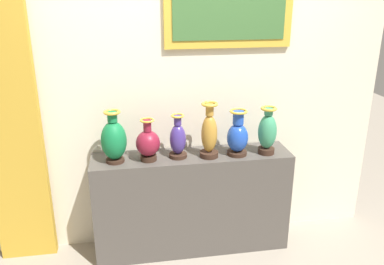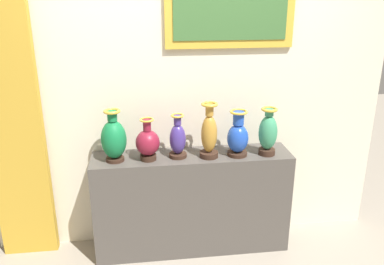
{
  "view_description": "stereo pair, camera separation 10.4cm",
  "coord_description": "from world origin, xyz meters",
  "px_view_note": "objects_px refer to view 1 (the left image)",
  "views": [
    {
      "loc": [
        -0.47,
        -2.82,
        2.03
      ],
      "look_at": [
        0.0,
        0.0,
        1.01
      ],
      "focal_mm": 37.59,
      "sensor_mm": 36.0,
      "label": 1
    },
    {
      "loc": [
        -0.37,
        -2.83,
        2.03
      ],
      "look_at": [
        0.0,
        0.0,
        1.01
      ],
      "focal_mm": 37.59,
      "sensor_mm": 36.0,
      "label": 2
    }
  ],
  "objects_px": {
    "vase_ochre": "(209,134)",
    "vase_jade": "(267,132)",
    "vase_burgundy": "(148,143)",
    "vase_indigo": "(178,140)",
    "vase_emerald": "(114,140)",
    "vase_sapphire": "(238,136)"
  },
  "relations": [
    {
      "from": "vase_jade",
      "to": "vase_ochre",
      "type": "bearing_deg",
      "value": 178.89
    },
    {
      "from": "vase_burgundy",
      "to": "vase_ochre",
      "type": "bearing_deg",
      "value": -0.85
    },
    {
      "from": "vase_ochre",
      "to": "vase_sapphire",
      "type": "xyz_separation_m",
      "value": [
        0.22,
        0.0,
        -0.03
      ]
    },
    {
      "from": "vase_emerald",
      "to": "vase_jade",
      "type": "distance_m",
      "value": 1.16
    },
    {
      "from": "vase_burgundy",
      "to": "vase_indigo",
      "type": "bearing_deg",
      "value": 5.57
    },
    {
      "from": "vase_sapphire",
      "to": "vase_jade",
      "type": "relative_size",
      "value": 0.96
    },
    {
      "from": "vase_indigo",
      "to": "vase_jade",
      "type": "xyz_separation_m",
      "value": [
        0.69,
        -0.04,
        0.03
      ]
    },
    {
      "from": "vase_ochre",
      "to": "vase_jade",
      "type": "relative_size",
      "value": 1.14
    },
    {
      "from": "vase_burgundy",
      "to": "vase_sapphire",
      "type": "distance_m",
      "value": 0.68
    },
    {
      "from": "vase_indigo",
      "to": "vase_ochre",
      "type": "relative_size",
      "value": 0.79
    },
    {
      "from": "vase_burgundy",
      "to": "vase_sapphire",
      "type": "relative_size",
      "value": 0.9
    },
    {
      "from": "vase_indigo",
      "to": "vase_ochre",
      "type": "height_order",
      "value": "vase_ochre"
    },
    {
      "from": "vase_sapphire",
      "to": "vase_burgundy",
      "type": "bearing_deg",
      "value": 179.67
    },
    {
      "from": "vase_ochre",
      "to": "vase_burgundy",
      "type": "bearing_deg",
      "value": 179.15
    },
    {
      "from": "vase_emerald",
      "to": "vase_indigo",
      "type": "relative_size",
      "value": 1.17
    },
    {
      "from": "vase_jade",
      "to": "vase_sapphire",
      "type": "bearing_deg",
      "value": 177.11
    },
    {
      "from": "vase_indigo",
      "to": "vase_jade",
      "type": "relative_size",
      "value": 0.91
    },
    {
      "from": "vase_indigo",
      "to": "vase_jade",
      "type": "distance_m",
      "value": 0.69
    },
    {
      "from": "vase_emerald",
      "to": "vase_burgundy",
      "type": "height_order",
      "value": "vase_emerald"
    },
    {
      "from": "vase_emerald",
      "to": "vase_indigo",
      "type": "distance_m",
      "value": 0.47
    },
    {
      "from": "vase_ochre",
      "to": "vase_jade",
      "type": "height_order",
      "value": "vase_ochre"
    },
    {
      "from": "vase_indigo",
      "to": "vase_jade",
      "type": "height_order",
      "value": "vase_jade"
    }
  ]
}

